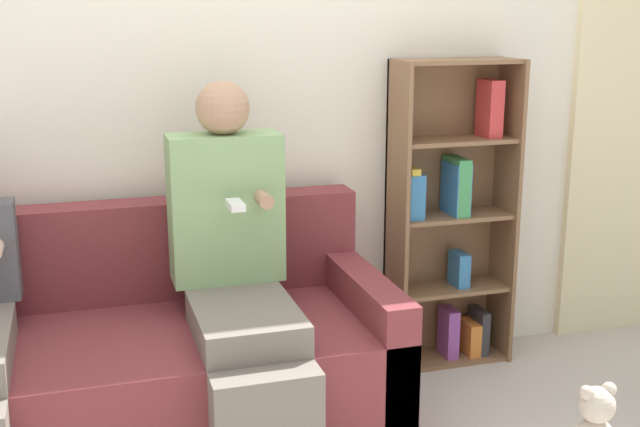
{
  "coord_description": "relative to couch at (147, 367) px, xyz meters",
  "views": [
    {
      "loc": [
        -0.57,
        -2.22,
        1.52
      ],
      "look_at": [
        0.29,
        0.56,
        0.79
      ],
      "focal_mm": 45.0,
      "sensor_mm": 36.0,
      "label": 1
    }
  ],
  "objects": [
    {
      "name": "bookshelf",
      "position": [
        1.34,
        0.32,
        0.38
      ],
      "size": [
        0.53,
        0.24,
        1.33
      ],
      "color": "brown",
      "rests_on": "ground_plane"
    },
    {
      "name": "back_wall",
      "position": [
        0.38,
        0.45,
        1.0
      ],
      "size": [
        10.0,
        0.06,
        2.55
      ],
      "color": "silver",
      "rests_on": "ground_plane"
    },
    {
      "name": "adult_seated",
      "position": [
        0.32,
        -0.09,
        0.38
      ],
      "size": [
        0.41,
        0.78,
        1.28
      ],
      "color": "#70665B",
      "rests_on": "ground_plane"
    },
    {
      "name": "couch",
      "position": [
        0.0,
        0.0,
        0.0
      ],
      "size": [
        1.74,
        0.83,
        0.82
      ],
      "color": "maroon",
      "rests_on": "ground_plane"
    },
    {
      "name": "curtain_panel",
      "position": [
        2.27,
        0.4,
        0.88
      ],
      "size": [
        0.59,
        0.04,
        2.32
      ],
      "color": "beige",
      "rests_on": "ground_plane"
    }
  ]
}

